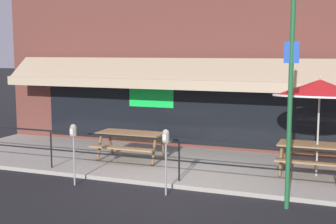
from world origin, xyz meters
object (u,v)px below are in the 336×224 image
at_px(street_sign_pole, 290,99).
at_px(parking_meter_far, 166,142).
at_px(picnic_table_left, 131,138).
at_px(picnic_table_centre, 317,151).
at_px(patio_umbrella_centre, 320,89).
at_px(parking_meter_near, 73,136).

bearing_deg(street_sign_pole, parking_meter_far, -178.97).
xyz_separation_m(parking_meter_far, street_sign_pole, (2.51, 0.05, 1.01)).
bearing_deg(picnic_table_left, picnic_table_centre, 1.27).
bearing_deg(picnic_table_centre, patio_umbrella_centre, -90.00).
distance_m(picnic_table_centre, street_sign_pole, 2.80).
bearing_deg(street_sign_pole, picnic_table_left, 152.96).
height_order(picnic_table_centre, parking_meter_near, parking_meter_near).
bearing_deg(parking_meter_far, patio_umbrella_centre, 39.22).
distance_m(picnic_table_left, parking_meter_far, 3.02).
height_order(picnic_table_left, street_sign_pole, street_sign_pole).
distance_m(patio_umbrella_centre, parking_meter_far, 3.90).
height_order(picnic_table_left, parking_meter_near, parking_meter_near).
bearing_deg(parking_meter_near, picnic_table_left, 82.56).
xyz_separation_m(picnic_table_centre, parking_meter_far, (-2.92, -2.41, 0.44)).
relative_size(picnic_table_centre, patio_umbrella_centre, 0.76).
xyz_separation_m(picnic_table_left, picnic_table_centre, (4.82, 0.11, 0.00)).
bearing_deg(parking_meter_far, street_sign_pole, 1.03).
height_order(patio_umbrella_centre, parking_meter_far, patio_umbrella_centre).
bearing_deg(patio_umbrella_centre, street_sign_pole, -99.87).
height_order(picnic_table_left, picnic_table_centre, same).
height_order(parking_meter_near, street_sign_pole, street_sign_pole).
bearing_deg(picnic_table_left, patio_umbrella_centre, 0.95).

